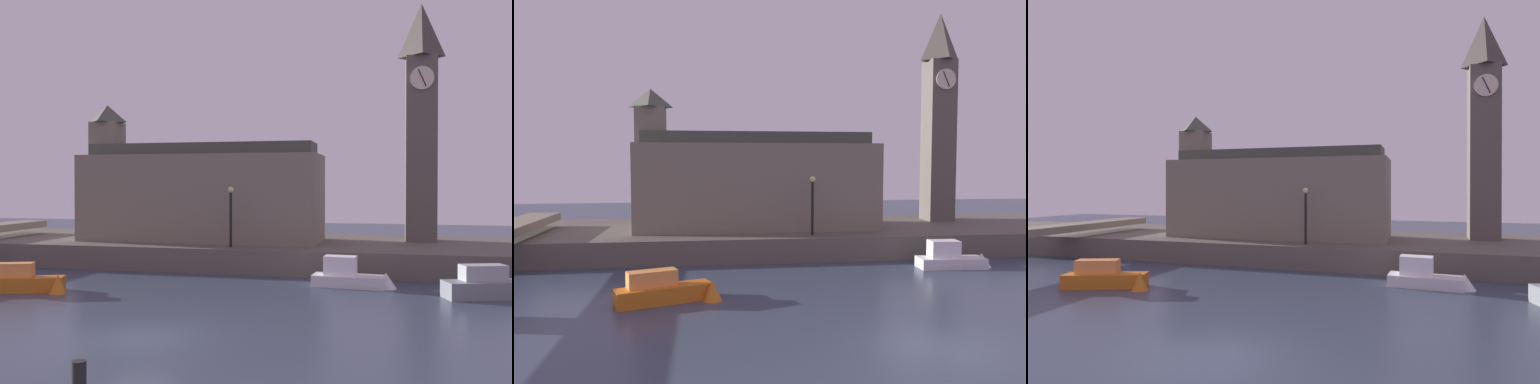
% 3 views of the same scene
% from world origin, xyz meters
% --- Properties ---
extents(ground_plane, '(120.00, 120.00, 0.00)m').
position_xyz_m(ground_plane, '(0.00, 0.00, 0.00)').
color(ground_plane, '#384256').
extents(far_embankment, '(70.00, 12.00, 1.50)m').
position_xyz_m(far_embankment, '(0.00, 20.00, 0.75)').
color(far_embankment, '#5B544C').
rests_on(far_embankment, ground).
extents(clock_tower, '(2.22, 2.27, 16.01)m').
position_xyz_m(clock_tower, '(10.53, 21.94, 9.80)').
color(clock_tower, '#5B544C').
rests_on(clock_tower, far_embankment).
extents(parliament_hall, '(16.27, 5.64, 9.45)m').
position_xyz_m(parliament_hall, '(-4.46, 19.22, 4.74)').
color(parliament_hall, slate).
rests_on(parliament_hall, far_embankment).
extents(streetlamp, '(0.36, 0.36, 3.69)m').
position_xyz_m(streetlamp, '(-0.95, 15.26, 3.82)').
color(streetlamp, black).
rests_on(streetlamp, far_embankment).
extents(boat_ferry_white, '(4.49, 1.71, 1.73)m').
position_xyz_m(boat_ferry_white, '(6.76, 11.68, 0.51)').
color(boat_ferry_white, silver).
rests_on(boat_ferry_white, ground).
extents(boat_patrol_orange, '(4.84, 2.42, 1.54)m').
position_xyz_m(boat_patrol_orange, '(-9.12, 6.63, 0.52)').
color(boat_patrol_orange, orange).
rests_on(boat_patrol_orange, ground).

